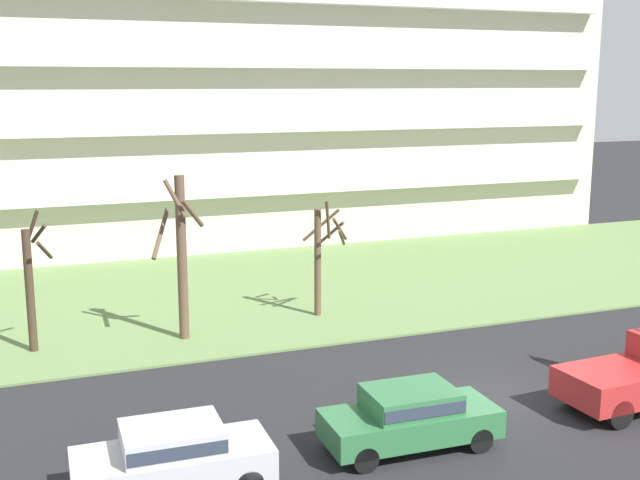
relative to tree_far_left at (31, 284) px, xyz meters
name	(u,v)px	position (x,y,z in m)	size (l,w,h in m)	color
ground	(489,398)	(12.15, -9.00, -2.42)	(160.00, 160.00, 0.00)	#232326
grass_lawn_strip	(317,285)	(12.15, 5.00, -2.38)	(80.00, 16.00, 0.08)	#66844C
apartment_building	(230,68)	(12.15, 19.37, 7.44)	(43.44, 13.70, 19.72)	beige
tree_far_left	(31,284)	(0.00, 0.00, 0.00)	(0.97, 1.49, 4.90)	#423023
tree_left	(181,253)	(4.96, -0.51, 0.75)	(1.94, 1.93, 5.90)	brown
tree_center	(322,253)	(10.63, 0.42, 0.13)	(1.62, 2.36, 4.69)	brown
sedan_silver_near_left	(173,455)	(2.57, -11.00, -1.55)	(4.45, 1.92, 1.57)	#B7BABF
sedan_green_near_right	(410,415)	(8.51, -11.00, -1.55)	(4.45, 1.93, 1.57)	#2D6B3D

